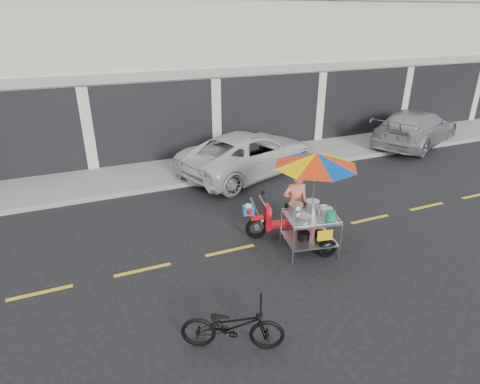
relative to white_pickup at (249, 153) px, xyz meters
name	(u,v)px	position (x,y,z in m)	size (l,w,h in m)	color
ground	(305,234)	(-0.42, -4.37, -0.71)	(90.00, 90.00, 0.00)	black
sidewalk	(226,162)	(-0.42, 1.13, -0.63)	(45.00, 3.00, 0.15)	gray
shophouse_block	(243,32)	(2.39, 6.22, 3.53)	(36.00, 8.11, 10.40)	beige
centerline	(305,234)	(-0.42, -4.37, -0.70)	(42.00, 0.10, 0.01)	gold
white_pickup	(249,153)	(0.00, 0.00, 0.00)	(2.34, 5.08, 1.41)	silver
silver_pickup	(416,128)	(7.64, 0.33, 0.02)	(2.04, 5.03, 1.46)	#A2A5A9
near_bicycle	(232,325)	(-3.45, -7.11, -0.26)	(0.59, 1.68, 0.88)	black
food_vendor_rig	(307,185)	(-0.71, -4.72, 0.79)	(2.36, 2.20, 2.38)	black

